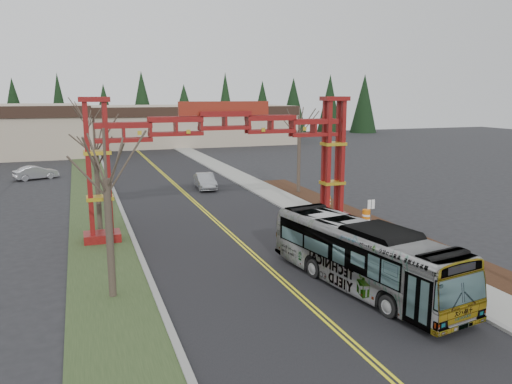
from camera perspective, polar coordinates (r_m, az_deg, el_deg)
name	(u,v)px	position (r m, az deg, el deg)	size (l,w,h in m)	color
ground	(373,363)	(18.50, 13.23, -18.44)	(200.00, 200.00, 0.00)	black
road	(202,208)	(40.45, -6.24, -1.87)	(12.00, 110.00, 0.02)	black
lane_line_left	(200,208)	(40.42, -6.41, -1.86)	(0.12, 100.00, 0.01)	yellow
lane_line_right	(203,208)	(40.47, -6.08, -1.83)	(0.12, 100.00, 0.01)	yellow
curb_right	(272,202)	(42.24, 1.89, -1.16)	(0.30, 110.00, 0.15)	gray
sidewalk_right	(288,201)	(42.78, 3.70, -1.02)	(2.60, 110.00, 0.14)	gray
landscape_strip	(428,248)	(31.58, 19.06, -6.04)	(2.60, 50.00, 0.12)	black
grass_median	(98,216)	(39.43, -17.63, -2.62)	(4.00, 110.00, 0.08)	#2F4020
curb_left	(123,214)	(39.52, -14.95, -2.40)	(0.30, 110.00, 0.15)	gray
gateway_arch	(225,142)	(32.80, -3.58, 5.73)	(18.20, 1.60, 8.90)	#620D0C
retail_building_east	(184,124)	(95.42, -8.19, 7.66)	(38.00, 20.30, 7.00)	tan
conifer_treeline	(124,107)	(105.82, -14.82, 9.34)	(116.10, 5.60, 13.00)	black
transit_bus	(363,256)	(24.10, 12.10, -7.15)	(2.67, 11.41, 3.18)	#ABAEB3
silver_sedan	(205,181)	(48.62, -5.84, 1.24)	(1.62, 4.63, 1.53)	#A5A8AD
parked_car_far_a	(36,173)	(58.87, -23.85, 2.04)	(1.56, 4.48, 1.48)	#A7A7AF
bare_tree_median_near	(106,180)	(22.51, -16.74, 1.38)	(3.30, 3.30, 7.63)	#382D26
bare_tree_median_mid	(96,152)	(34.53, -17.86, 4.35)	(3.34, 3.34, 7.54)	#382D26
bare_tree_median_far	(87,123)	(57.84, -18.77, 7.51)	(3.33, 3.33, 8.25)	#382D26
bare_tree_right_far	(299,131)	(45.85, 4.97, 7.02)	(3.21, 3.21, 7.96)	#382D26
street_sign	(371,209)	(33.69, 13.01, -1.92)	(0.51, 0.06, 2.24)	#3F3F44
barrel_south	(366,217)	(35.90, 12.50, -2.84)	(0.60, 0.60, 1.10)	orange
barrel_mid	(337,209)	(38.21, 9.21, -1.99)	(0.52, 0.52, 0.97)	orange
barrel_north	(328,202)	(40.98, 8.18, -1.10)	(0.50, 0.50, 0.92)	orange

